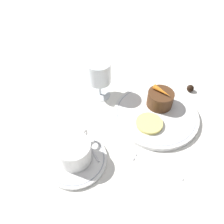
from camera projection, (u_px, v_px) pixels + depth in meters
name	position (u px, v px, depth m)	size (l,w,h in m)	color
ground_plane	(136.00, 113.00, 0.69)	(3.00, 3.00, 0.00)	white
dinner_plate	(156.00, 114.00, 0.67)	(0.26, 0.26, 0.01)	white
saucer	(76.00, 159.00, 0.57)	(0.16, 0.16, 0.01)	white
coffee_cup	(74.00, 151.00, 0.54)	(0.11, 0.09, 0.06)	white
spoon	(88.00, 143.00, 0.59)	(0.07, 0.09, 0.00)	silver
wine_glass	(99.00, 74.00, 0.68)	(0.08, 0.08, 0.13)	silver
fork	(142.00, 160.00, 0.57)	(0.03, 0.18, 0.01)	silver
dessert_cake	(160.00, 99.00, 0.67)	(0.08, 0.08, 0.05)	#4C2D19
carrot_garnish	(162.00, 91.00, 0.65)	(0.04, 0.06, 0.02)	orange
pineapple_slice	(149.00, 123.00, 0.63)	(0.08, 0.08, 0.01)	#EFE075
chocolate_truffle	(190.00, 88.00, 0.75)	(0.02, 0.02, 0.02)	black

